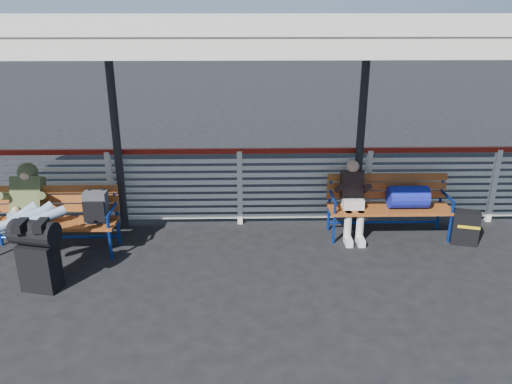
{
  "coord_description": "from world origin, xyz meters",
  "views": [
    {
      "loc": [
        0.09,
        -5.42,
        3.23
      ],
      "look_at": [
        0.23,
        1.0,
        0.86
      ],
      "focal_mm": 35.0,
      "sensor_mm": 36.0,
      "label": 1
    }
  ],
  "objects_px": {
    "traveler_man": "(29,212)",
    "suitcase_side": "(465,228)",
    "bench_left": "(64,212)",
    "luggage_stack": "(38,253)",
    "bench_right": "(398,199)",
    "companion_person": "(353,199)"
  },
  "relations": [
    {
      "from": "luggage_stack",
      "to": "bench_right",
      "type": "xyz_separation_m",
      "value": [
        4.74,
        1.44,
        0.1
      ]
    },
    {
      "from": "luggage_stack",
      "to": "traveler_man",
      "type": "xyz_separation_m",
      "value": [
        -0.35,
        0.69,
        0.24
      ]
    },
    {
      "from": "luggage_stack",
      "to": "bench_left",
      "type": "distance_m",
      "value": 1.04
    },
    {
      "from": "companion_person",
      "to": "luggage_stack",
      "type": "bearing_deg",
      "value": -160.7
    },
    {
      "from": "traveler_man",
      "to": "suitcase_side",
      "type": "xyz_separation_m",
      "value": [
        6.02,
        0.44,
        -0.48
      ]
    },
    {
      "from": "bench_left",
      "to": "traveler_man",
      "type": "xyz_separation_m",
      "value": [
        -0.32,
        -0.35,
        0.15
      ]
    },
    {
      "from": "bench_left",
      "to": "traveler_man",
      "type": "height_order",
      "value": "traveler_man"
    },
    {
      "from": "bench_right",
      "to": "bench_left",
      "type": "bearing_deg",
      "value": -175.19
    },
    {
      "from": "bench_right",
      "to": "traveler_man",
      "type": "height_order",
      "value": "traveler_man"
    },
    {
      "from": "bench_left",
      "to": "bench_right",
      "type": "bearing_deg",
      "value": 4.81
    },
    {
      "from": "luggage_stack",
      "to": "companion_person",
      "type": "bearing_deg",
      "value": 32.92
    },
    {
      "from": "companion_person",
      "to": "bench_left",
      "type": "bearing_deg",
      "value": -174.54
    },
    {
      "from": "bench_left",
      "to": "suitcase_side",
      "type": "relative_size",
      "value": 3.57
    },
    {
      "from": "bench_right",
      "to": "traveler_man",
      "type": "relative_size",
      "value": 1.1
    },
    {
      "from": "bench_left",
      "to": "bench_right",
      "type": "relative_size",
      "value": 1.0
    },
    {
      "from": "bench_right",
      "to": "companion_person",
      "type": "height_order",
      "value": "companion_person"
    },
    {
      "from": "bench_right",
      "to": "traveler_man",
      "type": "bearing_deg",
      "value": -171.62
    },
    {
      "from": "suitcase_side",
      "to": "bench_right",
      "type": "bearing_deg",
      "value": 177.95
    },
    {
      "from": "bench_left",
      "to": "companion_person",
      "type": "height_order",
      "value": "companion_person"
    },
    {
      "from": "luggage_stack",
      "to": "bench_left",
      "type": "relative_size",
      "value": 0.5
    },
    {
      "from": "luggage_stack",
      "to": "suitcase_side",
      "type": "xyz_separation_m",
      "value": [
        5.67,
        1.13,
        -0.24
      ]
    },
    {
      "from": "bench_right",
      "to": "suitcase_side",
      "type": "relative_size",
      "value": 3.57
    }
  ]
}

